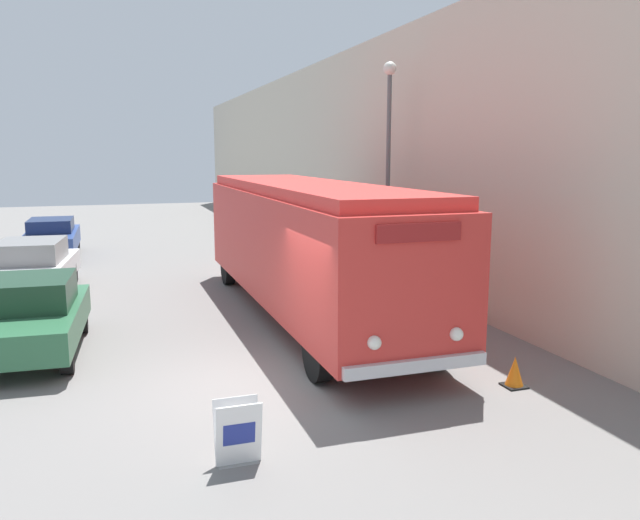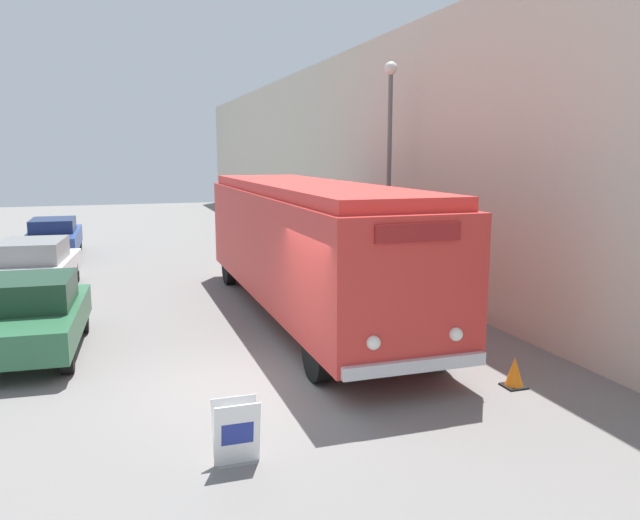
{
  "view_description": "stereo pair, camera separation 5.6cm",
  "coord_description": "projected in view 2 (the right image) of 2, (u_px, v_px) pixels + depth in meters",
  "views": [
    {
      "loc": [
        -2.17,
        -9.8,
        3.86
      ],
      "look_at": [
        1.57,
        1.28,
        1.85
      ],
      "focal_mm": 35.0,
      "sensor_mm": 36.0,
      "label": 1
    },
    {
      "loc": [
        -2.12,
        -9.82,
        3.86
      ],
      "look_at": [
        1.57,
        1.28,
        1.85
      ],
      "focal_mm": 35.0,
      "sensor_mm": 36.0,
      "label": 2
    }
  ],
  "objects": [
    {
      "name": "ground_plane",
      "position": [
        256.0,
        385.0,
        10.5
      ],
      "size": [
        80.0,
        80.0,
        0.0
      ],
      "primitive_type": "plane",
      "color": "slate"
    },
    {
      "name": "streetlamp",
      "position": [
        390.0,
        145.0,
        16.99
      ],
      "size": [
        0.36,
        0.36,
        6.27
      ],
      "color": "#595E60",
      "rests_on": "ground_plane"
    },
    {
      "name": "vintage_bus",
      "position": [
        307.0,
        241.0,
        14.69
      ],
      "size": [
        2.55,
        11.39,
        3.18
      ],
      "color": "black",
      "rests_on": "ground_plane"
    },
    {
      "name": "traffic_cone",
      "position": [
        514.0,
        372.0,
        10.37
      ],
      "size": [
        0.36,
        0.36,
        0.52
      ],
      "color": "black",
      "rests_on": "ground_plane"
    },
    {
      "name": "sign_board",
      "position": [
        236.0,
        433.0,
        7.78
      ],
      "size": [
        0.57,
        0.32,
        0.83
      ],
      "color": "gray",
      "rests_on": "ground_plane"
    },
    {
      "name": "building_wall_right",
      "position": [
        363.0,
        158.0,
        21.09
      ],
      "size": [
        0.3,
        60.0,
        7.38
      ],
      "color": "beige",
      "rests_on": "ground_plane"
    },
    {
      "name": "parked_car_far",
      "position": [
        54.0,
        238.0,
        23.14
      ],
      "size": [
        1.81,
        4.67,
        1.45
      ],
      "rotation": [
        0.0,
        0.0,
        -0.01
      ],
      "color": "black",
      "rests_on": "ground_plane"
    },
    {
      "name": "parked_car_mid",
      "position": [
        32.0,
        267.0,
        17.08
      ],
      "size": [
        2.36,
        4.85,
        1.5
      ],
      "rotation": [
        0.0,
        0.0,
        -0.1
      ],
      "color": "black",
      "rests_on": "ground_plane"
    },
    {
      "name": "parked_car_near",
      "position": [
        30.0,
        316.0,
        12.03
      ],
      "size": [
        2.11,
        4.15,
        1.5
      ],
      "rotation": [
        0.0,
        0.0,
        -0.06
      ],
      "color": "black",
      "rests_on": "ground_plane"
    }
  ]
}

